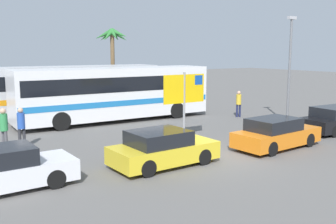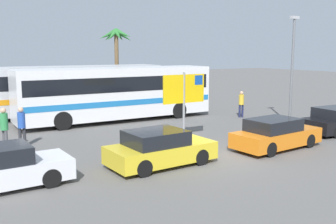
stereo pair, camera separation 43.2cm
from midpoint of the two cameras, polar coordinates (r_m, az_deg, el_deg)
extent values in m
plane|color=#605E5B|center=(15.61, 5.67, -6.50)|extent=(120.00, 120.00, 0.00)
cube|color=white|center=(23.31, -8.36, 2.90)|extent=(11.70, 2.58, 2.90)
cube|color=black|center=(23.26, -8.39, 4.25)|extent=(11.23, 2.60, 0.84)
cube|color=#1E70B7|center=(23.37, -8.34, 1.66)|extent=(11.58, 2.60, 0.32)
cylinder|color=black|center=(26.11, -2.03, 0.92)|extent=(1.00, 0.28, 1.00)
cylinder|color=black|center=(24.15, 0.73, 0.27)|extent=(1.00, 0.28, 1.00)
cylinder|color=black|center=(23.40, -17.61, -0.44)|extent=(1.00, 0.28, 1.00)
cylinder|color=black|center=(21.18, -16.03, -1.31)|extent=(1.00, 0.28, 1.00)
cube|color=silver|center=(26.20, -14.60, 3.36)|extent=(11.70, 2.58, 2.90)
cube|color=black|center=(26.16, -14.65, 4.57)|extent=(11.23, 2.60, 0.84)
cube|color=orange|center=(26.25, -14.56, 2.26)|extent=(11.58, 2.60, 0.32)
cylinder|color=black|center=(28.68, -8.29, 1.56)|extent=(1.00, 0.28, 1.00)
cylinder|color=black|center=(26.59, -6.27, 1.02)|extent=(1.00, 0.28, 1.00)
cylinder|color=black|center=(26.65, -22.71, 0.39)|extent=(1.00, 0.28, 1.00)
cylinder|color=black|center=(24.38, -21.81, -0.29)|extent=(1.00, 0.28, 1.00)
cylinder|color=gray|center=(17.77, 1.69, 0.71)|extent=(0.11, 0.11, 3.20)
cube|color=yellow|center=(17.67, 1.70, 3.44)|extent=(2.20, 0.09, 1.30)
cube|color=#1447A8|center=(18.10, 3.80, 4.73)|extent=(0.44, 0.08, 0.44)
cube|color=orange|center=(17.35, 15.03, -3.55)|extent=(4.27, 2.01, 0.64)
cube|color=black|center=(17.04, 14.59, -1.76)|extent=(2.28, 1.70, 0.52)
cylinder|color=black|center=(18.83, 15.62, -3.17)|extent=(0.61, 0.21, 0.60)
cylinder|color=black|center=(17.98, 19.43, -3.92)|extent=(0.61, 0.21, 0.60)
cylinder|color=black|center=(16.90, 10.29, -4.35)|extent=(0.61, 0.21, 0.60)
cylinder|color=black|center=(15.95, 14.28, -5.29)|extent=(0.61, 0.21, 0.60)
cube|color=yellow|center=(14.23, -1.47, -5.96)|extent=(4.04, 2.03, 0.64)
cube|color=black|center=(13.97, -2.28, -3.80)|extent=(2.14, 1.77, 0.52)
cylinder|color=black|center=(15.61, 0.56, -5.32)|extent=(0.61, 0.20, 0.60)
cylinder|color=black|center=(14.36, 4.45, -6.62)|extent=(0.61, 0.20, 0.60)
cylinder|color=black|center=(14.36, -7.39, -6.67)|extent=(0.61, 0.20, 0.60)
cylinder|color=black|center=(12.99, -3.92, -8.30)|extent=(0.61, 0.20, 0.60)
cube|color=black|center=(21.57, 22.96, 0.03)|extent=(2.28, 1.67, 0.52)
cylinder|color=black|center=(21.35, 19.40, -1.94)|extent=(0.60, 0.18, 0.60)
cylinder|color=black|center=(20.38, 22.80, -2.64)|extent=(0.60, 0.18, 0.60)
cube|color=silver|center=(12.84, -23.57, -8.39)|extent=(4.10, 1.85, 0.64)
cylinder|color=black|center=(13.86, -19.06, -7.66)|extent=(0.61, 0.19, 0.60)
cylinder|color=black|center=(12.48, -17.13, -9.42)|extent=(0.61, 0.19, 0.60)
cylinder|color=#4C4C51|center=(17.67, -23.69, -3.91)|extent=(0.13, 0.13, 0.89)
cylinder|color=#4C4C51|center=(17.52, -23.37, -4.00)|extent=(0.13, 0.13, 0.89)
cylinder|color=#338E4C|center=(17.44, -23.69, -1.41)|extent=(0.32, 0.32, 0.70)
sphere|color=tan|center=(17.37, -23.79, 0.13)|extent=(0.24, 0.24, 0.24)
cylinder|color=#2D2D33|center=(17.94, -21.05, -3.62)|extent=(0.13, 0.13, 0.86)
cylinder|color=#2D2D33|center=(17.93, -21.62, -3.66)|extent=(0.13, 0.13, 0.86)
cylinder|color=#2851B2|center=(17.79, -21.47, -1.21)|extent=(0.32, 0.32, 0.68)
sphere|color=tan|center=(17.72, -21.56, 0.24)|extent=(0.23, 0.23, 0.23)
cylinder|color=#1E2347|center=(24.90, 9.63, 0.18)|extent=(0.13, 0.13, 0.81)
cylinder|color=#1E2347|center=(24.94, 10.04, 0.19)|extent=(0.13, 0.13, 0.81)
cylinder|color=gold|center=(24.82, 9.88, 1.84)|extent=(0.32, 0.32, 0.64)
sphere|color=tan|center=(24.77, 9.91, 2.82)|extent=(0.22, 0.22, 0.22)
cylinder|color=slate|center=(23.20, 16.91, 5.60)|extent=(0.14, 0.14, 5.89)
cube|color=#B2B2B7|center=(23.24, 17.26, 13.11)|extent=(0.56, 0.20, 0.16)
cylinder|color=brown|center=(31.07, -8.52, 6.28)|extent=(0.32, 0.32, 5.49)
cone|color=#2D7533|center=(31.32, -7.55, 11.05)|extent=(1.49, 0.46, 1.10)
cone|color=#2D7533|center=(31.65, -8.16, 11.04)|extent=(1.39, 1.34, 1.08)
cone|color=#2D7533|center=(31.50, -9.47, 11.01)|extent=(0.98, 1.54, 1.09)
cone|color=#2D7533|center=(31.21, -9.84, 11.13)|extent=(1.48, 1.24, 0.99)
cone|color=#2D7533|center=(30.52, -9.23, 11.04)|extent=(1.45, 1.22, 1.13)
cone|color=#2D7533|center=(30.43, -8.33, 11.18)|extent=(0.69, 1.55, 1.03)
cone|color=#2D7533|center=(30.65, -7.59, 11.34)|extent=(1.13, 1.54, 0.88)
camera|label=1|loc=(0.22, -90.68, -0.11)|focal=41.42mm
camera|label=2|loc=(0.22, 89.32, 0.11)|focal=41.42mm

